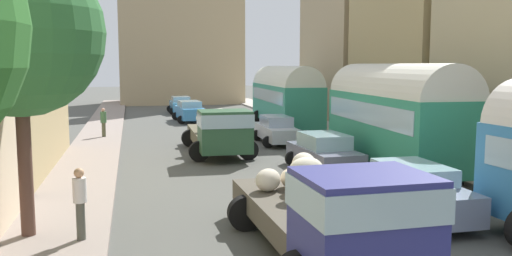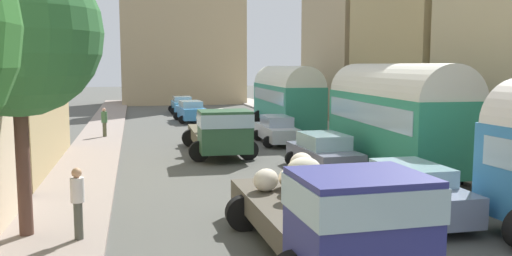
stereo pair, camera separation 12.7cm
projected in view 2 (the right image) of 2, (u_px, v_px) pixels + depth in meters
name	position (u px, v px, depth m)	size (l,w,h in m)	color
ground_plane	(234.00, 142.00, 29.21)	(154.00, 154.00, 0.00)	#50514C
sidewalk_left	(97.00, 145.00, 27.59)	(2.50, 70.00, 0.14)	gray
sidewalk_right	(357.00, 137.00, 30.81)	(2.50, 70.00, 0.14)	#ACA59B
building_right_2	(419.00, 47.00, 30.81)	(5.36, 9.12, 10.46)	tan
building_right_3	(352.00, 35.00, 40.47)	(5.04, 9.49, 12.88)	tan
distant_church	(182.00, 29.00, 57.64)	(13.00, 7.25, 22.92)	tan
parked_bus_1	(394.00, 112.00, 21.17)	(3.63, 9.10, 4.28)	#2D8B68
parked_bus_2	(286.00, 95.00, 34.86)	(3.58, 9.73, 4.15)	#308C71
cargo_truck_0	(327.00, 212.00, 10.98)	(3.23, 7.11, 2.33)	navy
cargo_truck_1	(220.00, 131.00, 24.68)	(3.18, 7.27, 2.26)	#284F32
car_0	(191.00, 111.00, 39.58)	(2.43, 4.48, 1.55)	#3E88C9
car_1	(182.00, 105.00, 46.37)	(2.27, 4.21, 1.49)	#4492C8
car_2	(411.00, 191.00, 14.68)	(2.30, 4.39, 1.52)	gray
car_3	(324.00, 152.00, 21.28)	(2.45, 4.28, 1.50)	slate
car_4	(277.00, 130.00, 28.53)	(2.15, 4.35, 1.51)	silver
pedestrian_1	(78.00, 200.00, 12.44)	(0.45, 0.45, 1.85)	#4D4F45
pedestrian_2	(104.00, 121.00, 30.32)	(0.38, 0.38, 1.78)	#4E5138
roadside_tree_1	(16.00, 33.00, 12.32)	(3.95, 3.95, 6.95)	brown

